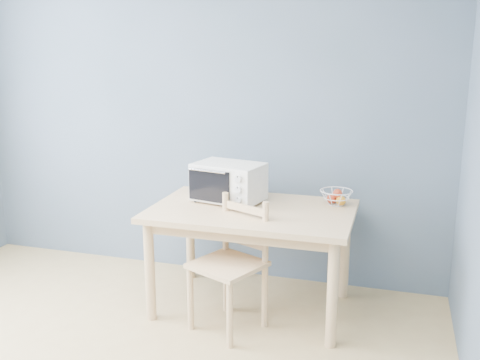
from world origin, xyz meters
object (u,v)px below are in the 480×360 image
(fruit_basket, at_px, (337,197))
(toaster_oven, at_px, (226,181))
(dining_table, at_px, (252,222))
(dining_chair, at_px, (232,266))

(fruit_basket, bearing_deg, toaster_oven, -170.03)
(dining_table, height_order, dining_chair, dining_chair)
(dining_table, distance_m, toaster_oven, 0.36)
(dining_table, bearing_deg, fruit_basket, 25.01)
(dining_table, relative_size, toaster_oven, 2.59)
(toaster_oven, height_order, fruit_basket, toaster_oven)
(fruit_basket, xyz_separation_m, dining_chair, (-0.61, -0.55, -0.38))
(toaster_oven, relative_size, fruit_basket, 1.81)
(toaster_oven, xyz_separation_m, dining_chair, (0.17, -0.42, -0.47))
(dining_chair, bearing_deg, dining_table, 103.30)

